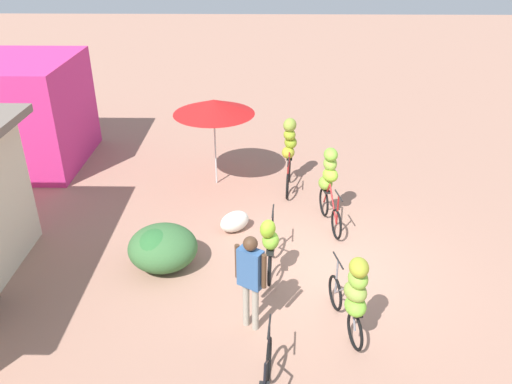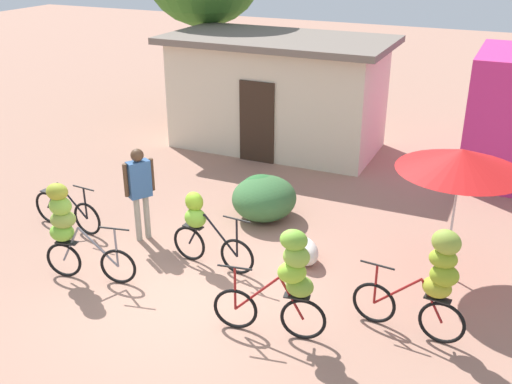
# 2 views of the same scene
# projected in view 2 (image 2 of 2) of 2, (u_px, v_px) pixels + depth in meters

# --- Properties ---
(ground_plane) EXTENTS (60.00, 60.00, 0.00)m
(ground_plane) POSITION_uv_depth(u_px,v_px,m) (190.00, 295.00, 9.44)
(ground_plane) COLOR #A27662
(building_low) EXTENTS (5.64, 3.04, 2.85)m
(building_low) POSITION_uv_depth(u_px,v_px,m) (278.00, 92.00, 15.37)
(building_low) COLOR beige
(building_low) RESTS_ON ground
(hedge_bush_front_left) EXTENTS (1.01, 0.98, 0.85)m
(hedge_bush_front_left) POSITION_uv_depth(u_px,v_px,m) (262.00, 196.00, 11.89)
(hedge_bush_front_left) COLOR #2C6631
(hedge_bush_front_left) RESTS_ON ground
(hedge_bush_front_right) EXTENTS (1.26, 1.34, 0.85)m
(hedge_bush_front_right) POSITION_uv_depth(u_px,v_px,m) (264.00, 198.00, 11.80)
(hedge_bush_front_right) COLOR #396837
(hedge_bush_front_right) RESTS_ON ground
(market_umbrella) EXTENTS (1.98, 1.98, 2.22)m
(market_umbrella) POSITION_uv_depth(u_px,v_px,m) (461.00, 160.00, 9.17)
(market_umbrella) COLOR beige
(market_umbrella) RESTS_ON ground
(bicycle_leftmost) EXTENTS (1.67, 0.21, 0.97)m
(bicycle_leftmost) POSITION_uv_depth(u_px,v_px,m) (67.00, 212.00, 11.40)
(bicycle_leftmost) COLOR black
(bicycle_leftmost) RESTS_ON ground
(bicycle_near_pile) EXTENTS (1.55, 0.47, 1.66)m
(bicycle_near_pile) POSITION_uv_depth(u_px,v_px,m) (68.00, 225.00, 9.56)
(bicycle_near_pile) COLOR black
(bicycle_near_pile) RESTS_ON ground
(bicycle_center_loaded) EXTENTS (1.59, 0.40, 1.29)m
(bicycle_center_loaded) POSITION_uv_depth(u_px,v_px,m) (202.00, 225.00, 10.05)
(bicycle_center_loaded) COLOR black
(bicycle_center_loaded) RESTS_ON ground
(bicycle_by_shop) EXTENTS (1.62, 0.48, 1.71)m
(bicycle_by_shop) POSITION_uv_depth(u_px,v_px,m) (288.00, 277.00, 8.07)
(bicycle_by_shop) COLOR black
(bicycle_by_shop) RESTS_ON ground
(bicycle_rightmost) EXTENTS (1.62, 0.43, 1.72)m
(bicycle_rightmost) POSITION_uv_depth(u_px,v_px,m) (434.00, 277.00, 8.06)
(bicycle_rightmost) COLOR black
(bicycle_rightmost) RESTS_ON ground
(produce_sack) EXTENTS (0.79, 0.82, 0.44)m
(produce_sack) POSITION_uv_depth(u_px,v_px,m) (304.00, 251.00, 10.28)
(produce_sack) COLOR silver
(produce_sack) RESTS_ON ground
(person_vendor) EXTENTS (0.38, 0.51, 1.77)m
(person_vendor) POSITION_uv_depth(u_px,v_px,m) (140.00, 185.00, 10.72)
(person_vendor) COLOR gray
(person_vendor) RESTS_ON ground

